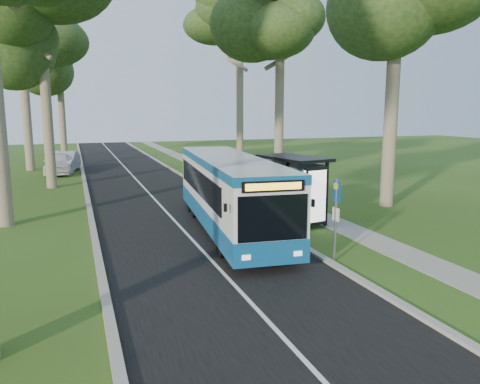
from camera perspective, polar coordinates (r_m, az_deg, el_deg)
The scene contains 17 objects.
ground at distance 16.45m, azimuth 8.82°, elevation -7.45°, with size 120.00×120.00×0.00m, color #335019.
road at distance 24.61m, azimuth -9.71°, elevation -1.62°, with size 7.00×100.00×0.02m, color black.
kerb_east at distance 25.41m, azimuth -1.92°, elevation -1.00°, with size 0.25×100.00×0.12m, color #9E9B93.
kerb_west at distance 24.27m, azimuth -17.88°, elevation -2.00°, with size 0.25×100.00×0.12m, color #9E9B93.
centre_line at distance 24.61m, azimuth -9.71°, elevation -1.59°, with size 0.12×100.00×0.01m, color white.
footpath at distance 26.47m, azimuth 4.29°, elevation -0.69°, with size 1.50×100.00×0.02m, color gray.
bus at distance 19.04m, azimuth -1.26°, elevation -0.11°, with size 3.45×11.55×3.01m.
bus_stop_sign at distance 15.39m, azimuth 11.61°, elevation -2.29°, with size 0.09×0.38×2.71m.
bus_shelter at distance 20.29m, azimuth 7.49°, elevation 1.84°, with size 2.42×3.66×2.90m.
litter_bin at distance 20.17m, azimuth 6.40°, elevation -2.56°, with size 0.61×0.61×1.06m.
car_white at distance 38.80m, azimuth -21.27°, elevation 3.30°, with size 1.99×4.94×1.68m, color white.
car_silver at distance 39.71m, azimuth -20.60°, elevation 3.45°, with size 1.74×4.99×1.64m, color #ADB0B5.
tree_west_c at distance 32.13m, azimuth -23.05°, elevation 17.32°, with size 5.20×5.20×12.71m.
tree_west_d at distance 42.48m, azimuth -25.32°, elevation 18.36°, with size 5.20×5.20×15.88m.
tree_west_e at distance 52.07m, azimuth -21.30°, elevation 15.38°, with size 5.20×5.20×14.02m.
tree_east_c at distance 35.37m, azimuth 4.96°, elevation 19.63°, with size 5.20×5.20×14.64m.
tree_east_d at distance 46.96m, azimuth -0.01°, elevation 18.42°, with size 5.20×5.20×15.92m.
Camera 1 is at (-7.55, -13.78, 4.90)m, focal length 35.00 mm.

